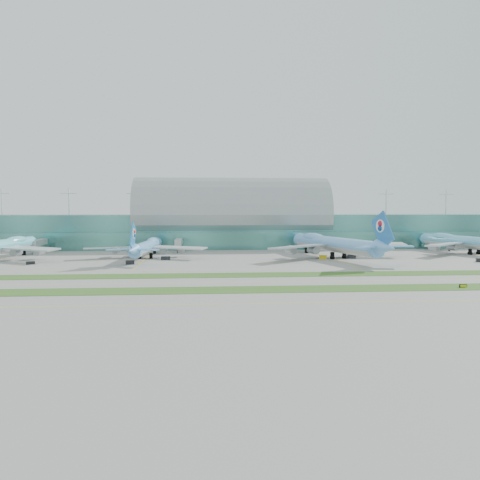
{
  "coord_description": "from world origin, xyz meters",
  "views": [
    {
      "loc": [
        -15.96,
        -164.73,
        24.41
      ],
      "look_at": [
        0.0,
        55.0,
        9.0
      ],
      "focal_mm": 35.0,
      "sensor_mm": 36.0,
      "label": 1
    }
  ],
  "objects": [
    {
      "name": "ground",
      "position": [
        0.0,
        0.0,
        0.0
      ],
      "size": [
        700.0,
        700.0,
        0.0
      ],
      "primitive_type": "plane",
      "color": "gray",
      "rests_on": "ground"
    },
    {
      "name": "gse_e",
      "position": [
        39.29,
        52.29,
        0.85
      ],
      "size": [
        3.94,
        2.96,
        1.71
      ],
      "primitive_type": "cube",
      "rotation": [
        0.0,
        0.0,
        -0.29
      ],
      "color": "gold",
      "rests_on": "ground"
    },
    {
      "name": "taxiline_c",
      "position": [
        0.0,
        18.0,
        0.01
      ],
      "size": [
        420.0,
        0.35,
        0.01
      ],
      "primitive_type": "cube",
      "color": "yellow",
      "rests_on": "ground"
    },
    {
      "name": "terminal",
      "position": [
        0.01,
        128.79,
        14.23
      ],
      "size": [
        340.0,
        69.1,
        36.0
      ],
      "color": "#3D7A75",
      "rests_on": "ground"
    },
    {
      "name": "taxiline_a",
      "position": [
        0.0,
        -48.0,
        0.01
      ],
      "size": [
        420.0,
        0.35,
        0.01
      ],
      "primitive_type": "cube",
      "color": "yellow",
      "rests_on": "ground"
    },
    {
      "name": "taxiway_sign_east",
      "position": [
        62.06,
        -29.15,
        0.53
      ],
      "size": [
        2.52,
        0.48,
        1.06
      ],
      "rotation": [
        0.0,
        0.0,
        0.07
      ],
      "color": "black",
      "rests_on": "ground"
    },
    {
      "name": "taxiline_b",
      "position": [
        0.0,
        -14.0,
        0.01
      ],
      "size": [
        420.0,
        0.35,
        0.01
      ],
      "primitive_type": "cube",
      "color": "yellow",
      "rests_on": "ground"
    },
    {
      "name": "gse_g",
      "position": [
        106.55,
        34.86,
        0.83
      ],
      "size": [
        3.99,
        3.03,
        1.66
      ],
      "primitive_type": "cube",
      "rotation": [
        0.0,
        0.0,
        -0.35
      ],
      "color": "black",
      "rests_on": "ground"
    },
    {
      "name": "grass_strip_near",
      "position": [
        0.0,
        -28.0,
        0.04
      ],
      "size": [
        420.0,
        12.0,
        0.08
      ],
      "primitive_type": "cube",
      "color": "#2D591E",
      "rests_on": "ground"
    },
    {
      "name": "gse_b",
      "position": [
        -91.3,
        40.58,
        0.64
      ],
      "size": [
        3.87,
        2.66,
        1.27
      ],
      "primitive_type": "cube",
      "rotation": [
        0.0,
        0.0,
        0.35
      ],
      "color": "black",
      "rests_on": "ground"
    },
    {
      "name": "airliner_c",
      "position": [
        45.25,
        56.68,
        7.13
      ],
      "size": [
        70.82,
        82.09,
        23.12
      ],
      "rotation": [
        0.0,
        0.0,
        0.3
      ],
      "color": "#70B4F8",
      "rests_on": "ground"
    },
    {
      "name": "gse_d",
      "position": [
        -34.86,
        53.48,
        0.83
      ],
      "size": [
        4.2,
        2.48,
        1.65
      ],
      "primitive_type": "cube",
      "rotation": [
        0.0,
        0.0,
        -0.15
      ],
      "color": "black",
      "rests_on": "ground"
    },
    {
      "name": "taxiline_d",
      "position": [
        0.0,
        40.0,
        0.01
      ],
      "size": [
        420.0,
        0.35,
        0.01
      ],
      "primitive_type": "cube",
      "color": "yellow",
      "rests_on": "ground"
    },
    {
      "name": "grass_strip_far",
      "position": [
        0.0,
        2.0,
        0.04
      ],
      "size": [
        420.0,
        12.0,
        0.08
      ],
      "primitive_type": "cube",
      "color": "#2D591E",
      "rests_on": "ground"
    },
    {
      "name": "gse_f",
      "position": [
        53.38,
        53.27,
        0.91
      ],
      "size": [
        4.43,
        3.12,
        1.82
      ],
      "primitive_type": "cube",
      "rotation": [
        0.0,
        0.0,
        -0.25
      ],
      "color": "black",
      "rests_on": "ground"
    },
    {
      "name": "gse_c",
      "position": [
        -48.61,
        37.52,
        0.84
      ],
      "size": [
        3.78,
        2.2,
        1.68
      ],
      "primitive_type": "cube",
      "rotation": [
        0.0,
        0.0,
        0.1
      ],
      "color": "black",
      "rests_on": "ground"
    },
    {
      "name": "airliner_d",
      "position": [
        121.52,
        71.2,
        6.45
      ],
      "size": [
        63.73,
        73.97,
        20.9
      ],
      "rotation": [
        0.0,
        0.0,
        0.31
      ],
      "color": "#6BC3EB",
      "rests_on": "ground"
    },
    {
      "name": "airliner_b",
      "position": [
        -44.67,
        63.35,
        5.73
      ],
      "size": [
        59.34,
        67.51,
        18.57
      ],
      "rotation": [
        0.0,
        0.0,
        -0.07
      ],
      "color": "#6FB5F4",
      "rests_on": "ground"
    }
  ]
}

